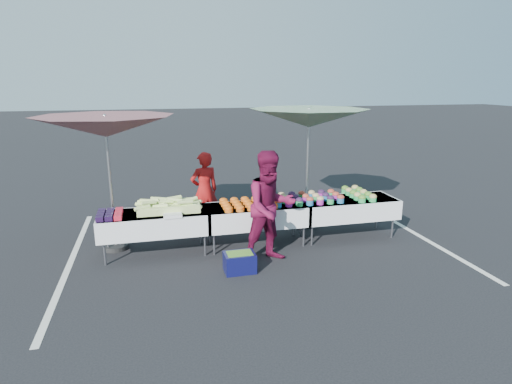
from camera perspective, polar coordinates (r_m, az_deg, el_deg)
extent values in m
plane|color=black|center=(7.97, 0.00, -6.97)|extent=(80.00, 80.00, 0.00)
cube|color=silver|center=(7.89, -23.44, -8.45)|extent=(0.10, 5.00, 0.00)
cube|color=silver|center=(9.22, 19.75, -4.79)|extent=(0.10, 5.00, 0.00)
cube|color=white|center=(7.52, -13.45, -2.83)|extent=(1.80, 0.75, 0.04)
cube|color=white|center=(7.57, -13.38, -3.98)|extent=(1.86, 0.81, 0.36)
cylinder|color=slate|center=(7.47, -19.52, -7.78)|extent=(0.04, 0.04, 0.39)
cylinder|color=slate|center=(8.01, -19.15, -6.20)|extent=(0.04, 0.04, 0.39)
cylinder|color=slate|center=(7.46, -6.83, -7.01)|extent=(0.04, 0.04, 0.39)
cylinder|color=slate|center=(8.01, -7.37, -5.49)|extent=(0.04, 0.04, 0.39)
cube|color=white|center=(7.73, 0.00, -1.94)|extent=(1.80, 0.75, 0.04)
cube|color=white|center=(7.77, 0.00, -3.07)|extent=(1.86, 0.81, 0.36)
cylinder|color=slate|center=(7.48, -5.60, -6.92)|extent=(0.04, 0.04, 0.39)
cylinder|color=slate|center=(8.03, -6.23, -5.41)|extent=(0.04, 0.04, 0.39)
cylinder|color=slate|center=(7.86, 6.36, -5.85)|extent=(0.04, 0.04, 0.39)
cylinder|color=slate|center=(8.38, 4.98, -4.49)|extent=(0.04, 0.04, 0.39)
cube|color=white|center=(8.33, 12.11, -1.04)|extent=(1.80, 0.75, 0.04)
cube|color=white|center=(8.37, 12.05, -2.10)|extent=(1.86, 0.81, 0.36)
cylinder|color=slate|center=(7.92, 7.46, -5.74)|extent=(0.04, 0.04, 0.39)
cylinder|color=slate|center=(8.43, 6.01, -4.40)|extent=(0.04, 0.04, 0.39)
cylinder|color=slate|center=(8.63, 17.70, -4.60)|extent=(0.04, 0.04, 0.39)
cylinder|color=slate|center=(9.10, 15.79, -3.44)|extent=(0.04, 0.04, 0.39)
cube|color=black|center=(7.30, -20.14, -3.39)|extent=(0.12, 0.12, 0.08)
cube|color=black|center=(7.43, -20.03, -3.06)|extent=(0.12, 0.12, 0.08)
cube|color=black|center=(7.56, -19.93, -2.74)|extent=(0.12, 0.12, 0.08)
cube|color=black|center=(7.69, -19.83, -2.44)|extent=(0.12, 0.12, 0.08)
cube|color=black|center=(7.28, -19.04, -3.33)|extent=(0.12, 0.12, 0.08)
cube|color=black|center=(7.41, -18.96, -3.00)|extent=(0.12, 0.12, 0.08)
cube|color=black|center=(7.55, -18.88, -2.68)|extent=(0.12, 0.12, 0.08)
cube|color=black|center=(7.68, -18.80, -2.38)|extent=(0.12, 0.12, 0.08)
cube|color=#BE1439|center=(7.27, -17.95, -3.26)|extent=(0.12, 0.12, 0.08)
cube|color=#BE1439|center=(7.40, -17.88, -2.94)|extent=(0.12, 0.12, 0.08)
cube|color=#BE1439|center=(7.53, -17.82, -2.62)|extent=(0.12, 0.12, 0.08)
cube|color=#BE1439|center=(7.67, -17.75, -2.32)|extent=(0.12, 0.12, 0.08)
cube|color=#B3D46C|center=(7.54, -11.60, -1.95)|extent=(1.05, 0.55, 0.14)
cylinder|color=#B3D46C|center=(7.70, -9.41, -1.24)|extent=(0.27, 0.09, 0.10)
cylinder|color=#B3D46C|center=(7.56, -14.53, -1.27)|extent=(0.27, 0.14, 0.07)
cylinder|color=#B3D46C|center=(7.41, -10.76, -1.03)|extent=(0.27, 0.14, 0.09)
cylinder|color=#B3D46C|center=(7.56, -14.85, -1.72)|extent=(0.27, 0.15, 0.10)
cylinder|color=#B3D46C|center=(7.46, -12.98, -1.46)|extent=(0.27, 0.15, 0.08)
cylinder|color=#B3D46C|center=(7.55, -11.95, -0.99)|extent=(0.27, 0.10, 0.10)
cylinder|color=#B3D46C|center=(7.43, -11.92, -1.26)|extent=(0.27, 0.07, 0.08)
cylinder|color=#B3D46C|center=(7.34, -12.58, -1.85)|extent=(0.27, 0.14, 0.09)
cylinder|color=#B3D46C|center=(7.70, -12.90, -0.89)|extent=(0.27, 0.12, 0.08)
cylinder|color=#B3D46C|center=(7.65, -8.25, -1.18)|extent=(0.27, 0.16, 0.08)
cylinder|color=#B3D46C|center=(7.48, -14.03, -1.42)|extent=(0.27, 0.11, 0.07)
cylinder|color=#B3D46C|center=(7.31, -12.21, -2.24)|extent=(0.27, 0.10, 0.07)
cylinder|color=#B3D46C|center=(7.66, -10.89, -0.79)|extent=(0.27, 0.12, 0.08)
cylinder|color=#B3D46C|center=(7.31, -14.94, -2.06)|extent=(0.27, 0.15, 0.08)
cylinder|color=#B3D46C|center=(7.54, -14.26, -1.15)|extent=(0.27, 0.10, 0.08)
cylinder|color=#B3D46C|center=(7.48, -10.02, -1.35)|extent=(0.27, 0.16, 0.10)
cylinder|color=#B3D46C|center=(7.43, -13.80, -1.16)|extent=(0.27, 0.12, 0.09)
cylinder|color=#B3D46C|center=(7.30, -9.44, -1.35)|extent=(0.27, 0.09, 0.07)
cylinder|color=#B3D46C|center=(7.35, -8.95, -1.76)|extent=(0.27, 0.10, 0.09)
cylinder|color=#B3D46C|center=(7.41, -9.67, -1.77)|extent=(0.27, 0.12, 0.09)
cylinder|color=#B3D46C|center=(7.76, -10.97, -1.17)|extent=(0.27, 0.10, 0.08)
cylinder|color=#B3D46C|center=(7.52, -8.78, -1.02)|extent=(0.27, 0.14, 0.10)
cylinder|color=#B3D46C|center=(7.75, -9.38, -1.12)|extent=(0.27, 0.12, 0.07)
cylinder|color=#B3D46C|center=(7.72, -9.85, -1.20)|extent=(0.27, 0.07, 0.10)
cylinder|color=#B3D46C|center=(7.33, -8.27, -1.99)|extent=(0.27, 0.09, 0.10)
cylinder|color=#B3D46C|center=(7.34, -14.11, -1.40)|extent=(0.27, 0.17, 0.08)
cube|color=white|center=(7.22, -11.06, -3.04)|extent=(0.30, 0.25, 0.05)
cylinder|color=#CF5E17|center=(7.34, -3.65, -2.50)|extent=(0.15, 0.15, 0.05)
ellipsoid|color=orange|center=(7.33, -3.65, -2.20)|extent=(0.15, 0.15, 0.08)
cylinder|color=#CF5E17|center=(7.51, -3.89, -2.10)|extent=(0.15, 0.15, 0.05)
ellipsoid|color=orange|center=(7.50, -3.90, -1.81)|extent=(0.15, 0.15, 0.08)
cylinder|color=#CF5E17|center=(7.68, -4.13, -1.73)|extent=(0.15, 0.15, 0.05)
ellipsoid|color=orange|center=(7.67, -4.14, -1.44)|extent=(0.15, 0.15, 0.08)
cylinder|color=#CF5E17|center=(7.85, -4.36, -1.37)|extent=(0.15, 0.15, 0.05)
ellipsoid|color=orange|center=(7.84, -4.36, -1.09)|extent=(0.15, 0.15, 0.08)
cylinder|color=#CF5E17|center=(7.38, -2.12, -2.39)|extent=(0.15, 0.15, 0.05)
ellipsoid|color=orange|center=(7.37, -2.12, -2.09)|extent=(0.15, 0.15, 0.08)
cylinder|color=#CF5E17|center=(7.55, -2.40, -2.00)|extent=(0.15, 0.15, 0.05)
ellipsoid|color=orange|center=(7.54, -2.40, -1.71)|extent=(0.15, 0.15, 0.08)
cylinder|color=#CF5E17|center=(7.72, -2.67, -1.63)|extent=(0.15, 0.15, 0.05)
ellipsoid|color=orange|center=(7.71, -2.67, -1.34)|extent=(0.15, 0.15, 0.08)
cylinder|color=#CF5E17|center=(7.89, -2.92, -1.27)|extent=(0.15, 0.15, 0.05)
ellipsoid|color=orange|center=(7.88, -2.93, -0.99)|extent=(0.15, 0.15, 0.08)
cylinder|color=#CF5E17|center=(7.42, -0.60, -2.28)|extent=(0.15, 0.15, 0.05)
ellipsoid|color=orange|center=(7.41, -0.61, -1.99)|extent=(0.15, 0.15, 0.08)
cylinder|color=#CF5E17|center=(7.59, -0.92, -1.90)|extent=(0.15, 0.15, 0.05)
ellipsoid|color=orange|center=(7.58, -0.92, -1.61)|extent=(0.15, 0.15, 0.08)
cylinder|color=#CF5E17|center=(7.76, -1.22, -1.53)|extent=(0.15, 0.15, 0.05)
ellipsoid|color=orange|center=(7.75, -1.22, -1.25)|extent=(0.15, 0.15, 0.08)
cylinder|color=#CF5E17|center=(7.93, -1.51, -1.18)|extent=(0.15, 0.15, 0.05)
ellipsoid|color=orange|center=(7.91, -1.51, -0.90)|extent=(0.15, 0.15, 0.08)
cylinder|color=#CF5E17|center=(7.47, 0.89, -2.18)|extent=(0.15, 0.15, 0.05)
ellipsoid|color=orange|center=(7.45, 0.89, -1.88)|extent=(0.15, 0.15, 0.08)
cylinder|color=#CF5E17|center=(7.63, 0.55, -1.80)|extent=(0.15, 0.15, 0.05)
ellipsoid|color=orange|center=(7.62, 0.55, -1.51)|extent=(0.15, 0.15, 0.08)
cylinder|color=#CF5E17|center=(7.80, 0.22, -1.43)|extent=(0.15, 0.15, 0.05)
ellipsoid|color=orange|center=(7.79, 0.22, -1.15)|extent=(0.15, 0.15, 0.08)
cylinder|color=#CF5E17|center=(7.97, -0.10, -1.08)|extent=(0.15, 0.15, 0.05)
ellipsoid|color=orange|center=(7.96, -0.10, -0.81)|extent=(0.15, 0.15, 0.08)
cylinder|color=#CF5E17|center=(7.52, 2.36, -2.07)|extent=(0.15, 0.15, 0.05)
ellipsoid|color=orange|center=(7.51, 2.37, -1.78)|extent=(0.15, 0.15, 0.08)
cylinder|color=#CF5E17|center=(7.68, 1.99, -1.69)|extent=(0.15, 0.15, 0.05)
ellipsoid|color=orange|center=(7.67, 1.99, -1.41)|extent=(0.15, 0.15, 0.08)
cylinder|color=#CF5E17|center=(7.85, 1.63, -1.33)|extent=(0.15, 0.15, 0.05)
ellipsoid|color=orange|center=(7.84, 1.63, -1.05)|extent=(0.15, 0.15, 0.08)
cylinder|color=#CF5E17|center=(8.02, 1.29, -0.99)|extent=(0.15, 0.15, 0.05)
ellipsoid|color=orange|center=(8.01, 1.29, -0.71)|extent=(0.15, 0.15, 0.08)
cylinder|color=#206499|center=(7.59, 2.97, -1.71)|extent=(0.13, 0.13, 0.10)
ellipsoid|color=#9A3921|center=(7.58, 2.97, -1.27)|extent=(0.14, 0.14, 0.10)
cylinder|color=#A12296|center=(7.80, 2.50, -1.27)|extent=(0.13, 0.13, 0.10)
ellipsoid|color=#9A3921|center=(7.78, 2.50, -0.84)|extent=(0.14, 0.14, 0.10)
cylinder|color=green|center=(8.00, 2.06, -0.85)|extent=(0.13, 0.13, 0.10)
ellipsoid|color=#9A3921|center=(7.98, 2.06, -0.43)|extent=(0.14, 0.14, 0.10)
cylinder|color=#A12296|center=(7.65, 4.40, -1.60)|extent=(0.13, 0.13, 0.10)
ellipsoid|color=tan|center=(7.64, 4.41, -1.17)|extent=(0.14, 0.14, 0.10)
cylinder|color=green|center=(7.85, 3.90, -1.17)|extent=(0.13, 0.13, 0.10)
ellipsoid|color=tan|center=(7.84, 3.91, -0.75)|extent=(0.14, 0.14, 0.10)
cylinder|color=#206499|center=(8.05, 3.42, -0.75)|extent=(0.13, 0.13, 0.10)
ellipsoid|color=tan|center=(8.04, 3.43, -0.34)|extent=(0.14, 0.14, 0.10)
cylinder|color=green|center=(7.72, 5.81, -1.50)|extent=(0.13, 0.13, 0.10)
ellipsoid|color=black|center=(7.70, 5.82, -1.07)|extent=(0.14, 0.14, 0.10)
cylinder|color=#206499|center=(7.91, 5.28, -1.07)|extent=(0.13, 0.13, 0.10)
ellipsoid|color=black|center=(7.90, 5.29, -0.65)|extent=(0.14, 0.14, 0.10)
cylinder|color=#A12296|center=(8.11, 4.77, -0.66)|extent=(0.13, 0.13, 0.10)
ellipsoid|color=black|center=(8.10, 4.78, -0.25)|extent=(0.14, 0.14, 0.10)
cylinder|color=#206499|center=(7.78, 7.20, -1.40)|extent=(0.13, 0.13, 0.10)
ellipsoid|color=#9A3921|center=(7.77, 7.21, -0.97)|extent=(0.14, 0.14, 0.10)
cylinder|color=#A12296|center=(7.98, 6.64, -0.97)|extent=(0.13, 0.13, 0.10)
ellipsoid|color=#9A3921|center=(7.96, 6.65, -0.56)|extent=(0.14, 0.14, 0.10)
cylinder|color=green|center=(8.18, 6.10, -0.57)|extent=(0.13, 0.13, 0.10)
ellipsoid|color=#9A3921|center=(8.16, 6.11, -0.17)|extent=(0.14, 0.14, 0.10)
cylinder|color=#A12296|center=(7.86, 8.56, -1.30)|extent=(0.13, 0.13, 0.10)
ellipsoid|color=tan|center=(7.84, 8.58, -0.87)|extent=(0.14, 0.14, 0.10)
cylinder|color=green|center=(8.05, 7.97, -0.88)|extent=(0.13, 0.13, 0.10)
ellipsoid|color=tan|center=(8.04, 7.99, -0.47)|extent=(0.14, 0.14, 0.10)
cylinder|color=#206499|center=(8.25, 7.41, -0.48)|extent=(0.13, 0.13, 0.10)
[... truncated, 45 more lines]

